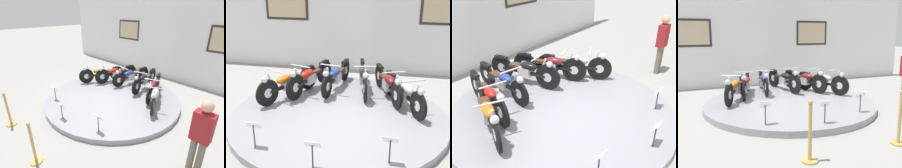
# 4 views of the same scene
# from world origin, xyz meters

# --- Properties ---
(ground_plane) EXTENTS (60.00, 60.00, 0.00)m
(ground_plane) POSITION_xyz_m (0.00, 0.00, 0.00)
(ground_plane) COLOR gray
(display_platform) EXTENTS (4.72, 4.72, 0.15)m
(display_platform) POSITION_xyz_m (0.00, 0.00, 0.08)
(display_platform) COLOR gray
(display_platform) RESTS_ON ground_plane
(back_wall) EXTENTS (14.00, 0.22, 3.74)m
(back_wall) POSITION_xyz_m (0.00, 3.58, 1.87)
(back_wall) COLOR white
(back_wall) RESTS_ON ground_plane
(motorcycle_orange) EXTENTS (0.94, 1.79, 0.79)m
(motorcycle_orange) POSITION_xyz_m (-1.39, 0.62, 0.53)
(motorcycle_orange) COLOR black
(motorcycle_orange) RESTS_ON display_platform
(motorcycle_red) EXTENTS (0.70, 1.92, 0.79)m
(motorcycle_red) POSITION_xyz_m (-0.99, 1.12, 0.54)
(motorcycle_red) COLOR black
(motorcycle_red) RESTS_ON display_platform
(motorcycle_blue) EXTENTS (0.54, 1.94, 0.78)m
(motorcycle_blue) POSITION_xyz_m (-0.36, 1.39, 0.52)
(motorcycle_blue) COLOR black
(motorcycle_blue) RESTS_ON display_platform
(motorcycle_black) EXTENTS (0.56, 1.97, 0.80)m
(motorcycle_black) POSITION_xyz_m (0.36, 1.40, 0.54)
(motorcycle_black) COLOR black
(motorcycle_black) RESTS_ON display_platform
(motorcycle_maroon) EXTENTS (0.79, 1.86, 0.79)m
(motorcycle_maroon) POSITION_xyz_m (0.99, 1.12, 0.53)
(motorcycle_maroon) COLOR black
(motorcycle_maroon) RESTS_ON display_platform
(motorcycle_silver) EXTENTS (0.96, 1.77, 0.79)m
(motorcycle_silver) POSITION_xyz_m (1.39, 0.62, 0.53)
(motorcycle_silver) COLOR black
(motorcycle_silver) RESTS_ON display_platform
(info_placard_front_left) EXTENTS (0.26, 0.11, 0.51)m
(info_placard_front_left) POSITION_xyz_m (-1.19, -1.62, 0.52)
(info_placard_front_left) COLOR #333338
(info_placard_front_left) RESTS_ON display_platform
(info_placard_front_centre) EXTENTS (0.26, 0.11, 0.51)m
(info_placard_front_centre) POSITION_xyz_m (0.00, -2.01, 0.52)
(info_placard_front_centre) COLOR #333338
(info_placard_front_centre) RESTS_ON display_platform
(info_placard_front_right) EXTENTS (0.26, 0.11, 0.51)m
(info_placard_front_right) POSITION_xyz_m (1.19, -1.62, 0.52)
(info_placard_front_right) COLOR #333338
(info_placard_front_right) RESTS_ON display_platform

